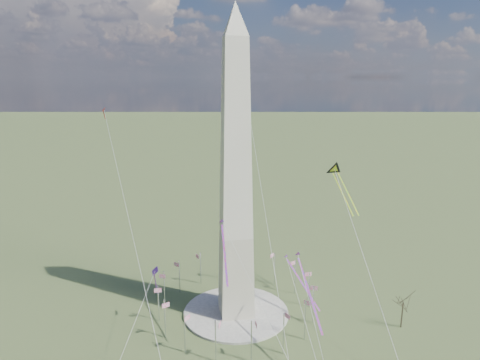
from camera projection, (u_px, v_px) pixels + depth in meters
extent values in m
plane|color=#42542A|center=(236.00, 313.00, 147.13)|extent=(2000.00, 2000.00, 0.00)
cylinder|color=beige|center=(236.00, 312.00, 147.04)|extent=(36.00, 36.00, 0.80)
pyramid|color=silver|center=(235.00, 19.00, 124.69)|extent=(9.90, 9.90, 10.00)
cylinder|color=silver|center=(309.00, 290.00, 150.05)|extent=(0.36, 0.36, 13.00)
cube|color=#C91A47|center=(308.00, 274.00, 150.05)|extent=(2.40, 0.08, 1.50)
cylinder|color=silver|center=(295.00, 277.00, 159.23)|extent=(0.36, 0.36, 13.00)
cube|color=#C91A47|center=(293.00, 263.00, 159.06)|extent=(2.25, 0.99, 1.50)
cylinder|color=silver|center=(275.00, 269.00, 166.34)|extent=(0.36, 0.36, 13.00)
cube|color=#C91A47|center=(272.00, 255.00, 165.82)|extent=(1.75, 1.75, 1.50)
cylinder|color=silver|center=(251.00, 264.00, 170.30)|extent=(0.36, 0.36, 13.00)
cube|color=#C91A47|center=(247.00, 252.00, 169.33)|extent=(0.99, 2.25, 1.50)
cylinder|color=silver|center=(225.00, 264.00, 170.49)|extent=(0.36, 0.36, 13.00)
cube|color=#C91A47|center=(222.00, 252.00, 169.03)|extent=(0.08, 2.40, 1.50)
cylinder|color=silver|center=(201.00, 268.00, 166.90)|extent=(0.36, 0.36, 13.00)
cube|color=#C91A47|center=(197.00, 256.00, 164.97)|extent=(0.99, 2.25, 1.50)
cylinder|color=silver|center=(180.00, 276.00, 160.06)|extent=(0.36, 0.36, 13.00)
cube|color=#C91A47|center=(177.00, 265.00, 157.78)|extent=(1.75, 1.75, 1.50)
cylinder|color=silver|center=(164.00, 288.00, 151.03)|extent=(0.36, 0.36, 13.00)
cube|color=#C91A47|center=(162.00, 276.00, 148.55)|extent=(2.25, 0.99, 1.50)
cylinder|color=silver|center=(159.00, 303.00, 141.17)|extent=(0.36, 0.36, 13.00)
cube|color=#C91A47|center=(158.00, 290.00, 138.68)|extent=(2.40, 0.08, 1.50)
cylinder|color=silver|center=(165.00, 319.00, 131.98)|extent=(0.36, 0.36, 13.00)
cube|color=#C91A47|center=(166.00, 305.00, 129.68)|extent=(2.25, 0.99, 1.50)
cylinder|color=silver|center=(185.00, 333.00, 124.87)|extent=(0.36, 0.36, 13.00)
cube|color=#C91A47|center=(187.00, 318.00, 122.91)|extent=(1.75, 1.75, 1.50)
cylinder|color=silver|center=(216.00, 341.00, 120.92)|extent=(0.36, 0.36, 13.00)
cube|color=#C91A47|center=(220.00, 325.00, 119.41)|extent=(0.99, 2.25, 1.50)
cylinder|color=silver|center=(251.00, 341.00, 120.72)|extent=(0.36, 0.36, 13.00)
cube|color=#C91A47|center=(256.00, 324.00, 119.71)|extent=(0.08, 2.40, 1.50)
cylinder|color=silver|center=(283.00, 334.00, 124.32)|extent=(0.36, 0.36, 13.00)
cube|color=#C91A47|center=(287.00, 316.00, 123.76)|extent=(0.99, 2.25, 1.50)
cylinder|color=silver|center=(305.00, 320.00, 131.15)|extent=(0.36, 0.36, 13.00)
cube|color=#C91A47|center=(307.00, 303.00, 130.95)|extent=(1.75, 1.75, 1.50)
cylinder|color=silver|center=(313.00, 305.00, 140.19)|extent=(0.36, 0.36, 13.00)
cube|color=#C91A47|center=(314.00, 288.00, 140.18)|extent=(2.25, 0.99, 1.50)
cylinder|color=#403727|center=(402.00, 315.00, 137.90)|extent=(0.42, 0.42, 9.05)
cube|color=#F6AB0C|center=(348.00, 193.00, 152.95)|extent=(1.88, 16.50, 11.59)
cube|color=#F6AB0C|center=(343.00, 194.00, 152.41)|extent=(1.88, 16.50, 11.59)
cube|color=#411B7B|center=(155.00, 271.00, 136.34)|extent=(2.11, 2.75, 2.58)
cube|color=red|center=(156.00, 283.00, 137.34)|extent=(0.87, 3.28, 8.92)
cube|color=red|center=(310.00, 294.00, 120.68)|extent=(1.09, 20.72, 12.97)
cube|color=red|center=(225.00, 254.00, 125.48)|extent=(1.68, 18.52, 11.60)
cube|color=red|center=(303.00, 284.00, 144.24)|extent=(7.02, 17.01, 11.28)
cube|color=red|center=(104.00, 109.00, 153.84)|extent=(1.09, 1.83, 1.57)
cube|color=red|center=(104.00, 114.00, 154.24)|extent=(0.69, 1.36, 3.60)
cube|color=silver|center=(248.00, 106.00, 177.13)|extent=(1.33, 1.45, 1.47)
cube|color=silver|center=(248.00, 110.00, 177.50)|extent=(0.38, 1.28, 3.36)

